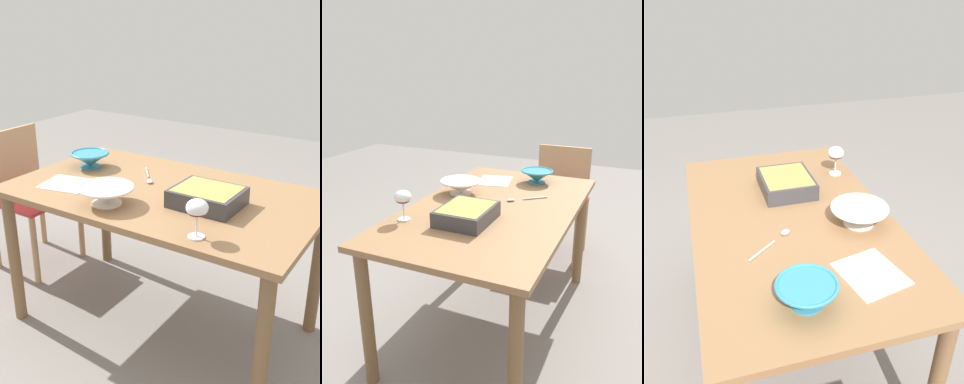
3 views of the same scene
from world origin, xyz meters
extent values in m
plane|color=gray|center=(0.00, 0.00, 0.00)|extent=(8.00, 8.00, 0.00)
cube|color=olive|center=(0.00, 0.00, 0.72)|extent=(1.42, 0.84, 0.03)
cylinder|color=brown|center=(-0.65, -0.36, 0.35)|extent=(0.06, 0.06, 0.70)
cylinder|color=brown|center=(-0.65, 0.36, 0.35)|extent=(0.06, 0.06, 0.70)
cylinder|color=white|center=(-0.36, 0.33, 0.73)|extent=(0.06, 0.06, 0.01)
cylinder|color=white|center=(-0.36, 0.33, 0.78)|extent=(0.01, 0.01, 0.08)
ellipsoid|color=white|center=(-0.36, 0.33, 0.85)|extent=(0.08, 0.08, 0.06)
ellipsoid|color=#4C0A19|center=(-0.36, 0.33, 0.84)|extent=(0.07, 0.07, 0.04)
cube|color=#38383D|center=(-0.25, 0.04, 0.77)|extent=(0.28, 0.24, 0.08)
cube|color=#9E8C47|center=(-0.25, 0.04, 0.80)|extent=(0.26, 0.21, 0.02)
cylinder|color=white|center=(0.12, 0.26, 0.74)|extent=(0.13, 0.13, 0.01)
cone|color=white|center=(0.12, 0.26, 0.77)|extent=(0.23, 0.23, 0.07)
torus|color=white|center=(0.12, 0.26, 0.81)|extent=(0.24, 0.24, 0.01)
cylinder|color=teal|center=(0.51, -0.08, 0.74)|extent=(0.11, 0.11, 0.01)
cone|color=teal|center=(0.51, -0.08, 0.77)|extent=(0.19, 0.19, 0.07)
torus|color=teal|center=(0.51, -0.08, 0.81)|extent=(0.20, 0.20, 0.01)
cylinder|color=silver|center=(0.20, -0.17, 0.74)|extent=(0.10, 0.12, 0.01)
ellipsoid|color=silver|center=(0.11, -0.05, 0.74)|extent=(0.05, 0.05, 0.01)
cube|color=white|center=(0.43, 0.17, 0.73)|extent=(0.26, 0.24, 0.00)
camera|label=1|loc=(-1.07, 1.69, 1.51)|focal=43.63mm
camera|label=2|loc=(-1.83, -0.74, 1.47)|focal=36.83mm
camera|label=3|loc=(1.42, -0.36, 1.65)|focal=37.66mm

